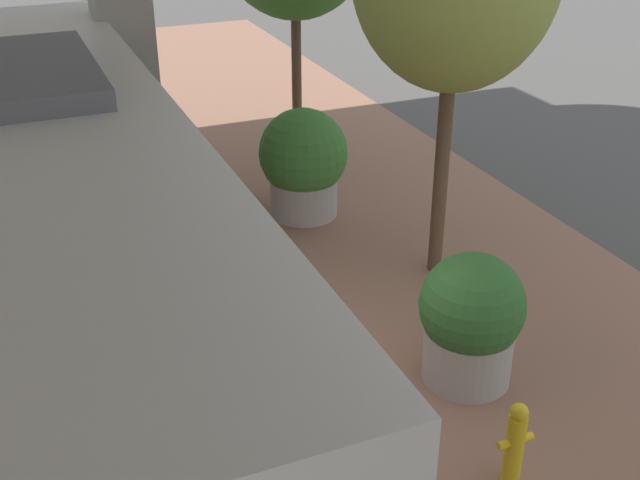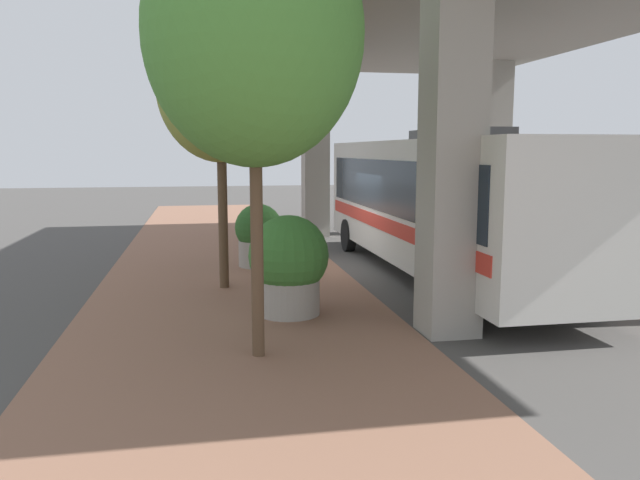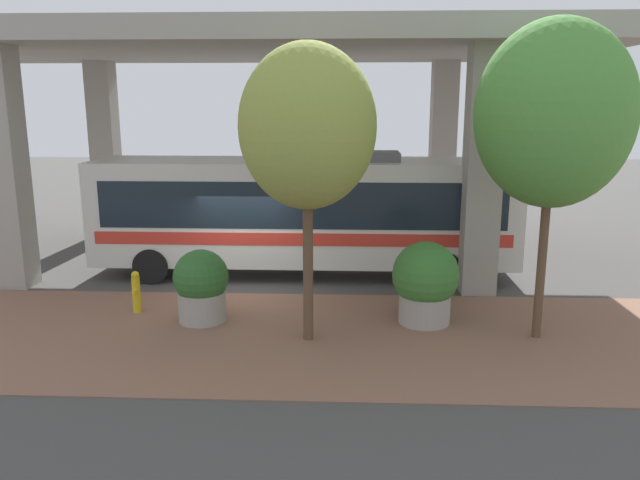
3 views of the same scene
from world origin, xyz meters
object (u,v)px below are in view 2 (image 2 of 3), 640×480
bus (437,198)px  planter_front (259,235)px  fire_hydrant (271,238)px  street_tree_near (220,87)px  planter_middle (289,264)px  street_tree_far (254,35)px

bus → planter_front: bearing=153.6°
fire_hydrant → planter_front: (-0.53, -1.72, 0.34)m
street_tree_near → bus: bearing=4.7°
planter_front → street_tree_near: size_ratio=0.28×
fire_hydrant → street_tree_near: street_tree_near is taller
planter_front → bus: bearing=-26.4°
street_tree_near → planter_middle: bearing=-66.6°
street_tree_far → planter_front: bearing=84.7°
planter_front → planter_middle: planter_middle is taller
planter_middle → planter_front: bearing=91.1°
planter_middle → street_tree_far: (-0.80, -2.32, 3.77)m
fire_hydrant → planter_middle: (-0.43, -6.86, 0.46)m
planter_middle → bus: bearing=36.4°
planter_middle → fire_hydrant: bearing=86.4°
bus → planter_middle: bus is taller
planter_front → fire_hydrant: bearing=73.0°
bus → planter_middle: bearing=-143.6°
street_tree_far → fire_hydrant: bearing=82.4°
bus → street_tree_far: street_tree_far is taller
bus → planter_middle: 5.21m
bus → planter_front: (-4.22, 2.10, -1.09)m
fire_hydrant → street_tree_near: (-1.55, -4.25, 3.97)m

